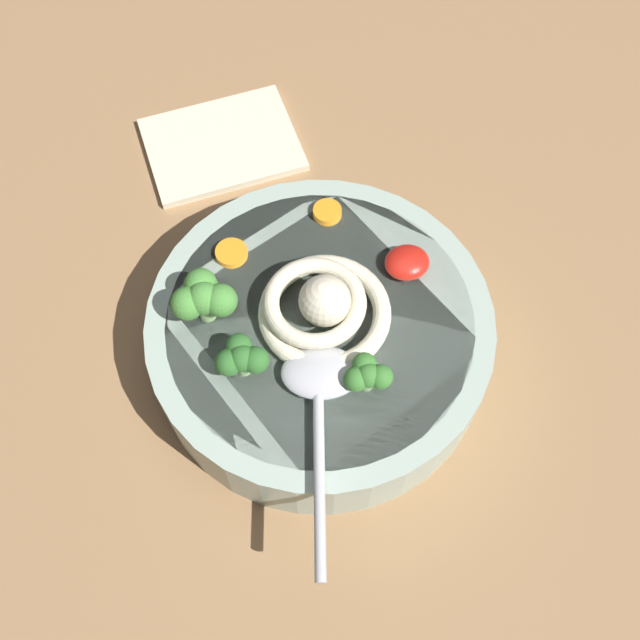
{
  "coord_description": "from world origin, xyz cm",
  "views": [
    {
      "loc": [
        4.02,
        28.2,
        62.53
      ],
      "look_at": [
        -3.35,
        1.48,
        9.77
      ],
      "focal_mm": 42.6,
      "sensor_mm": 36.0,
      "label": 1
    }
  ],
  "objects_px": {
    "soup_spoon": "(321,390)",
    "folded_napkin": "(223,144)",
    "noodle_pile": "(322,307)",
    "soup_bowl": "(320,337)"
  },
  "relations": [
    {
      "from": "soup_bowl",
      "to": "folded_napkin",
      "type": "relative_size",
      "value": 1.9
    },
    {
      "from": "soup_bowl",
      "to": "folded_napkin",
      "type": "xyz_separation_m",
      "value": [
        0.03,
        -0.24,
        -0.03
      ]
    },
    {
      "from": "soup_spoon",
      "to": "folded_napkin",
      "type": "height_order",
      "value": "soup_spoon"
    },
    {
      "from": "noodle_pile",
      "to": "soup_spoon",
      "type": "xyz_separation_m",
      "value": [
        0.02,
        0.06,
        -0.01
      ]
    },
    {
      "from": "soup_bowl",
      "to": "soup_spoon",
      "type": "height_order",
      "value": "soup_spoon"
    },
    {
      "from": "noodle_pile",
      "to": "folded_napkin",
      "type": "bearing_deg",
      "value": -81.85
    },
    {
      "from": "soup_bowl",
      "to": "noodle_pile",
      "type": "relative_size",
      "value": 2.42
    },
    {
      "from": "soup_bowl",
      "to": "noodle_pile",
      "type": "bearing_deg",
      "value": -128.7
    },
    {
      "from": "soup_bowl",
      "to": "folded_napkin",
      "type": "distance_m",
      "value": 0.25
    },
    {
      "from": "soup_bowl",
      "to": "soup_spoon",
      "type": "xyz_separation_m",
      "value": [
        0.02,
        0.06,
        0.04
      ]
    }
  ]
}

